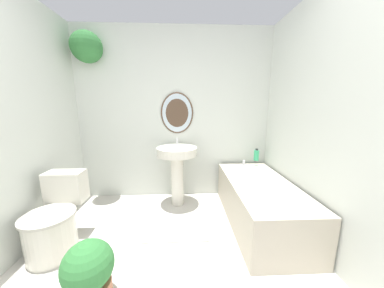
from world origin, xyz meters
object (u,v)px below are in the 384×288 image
at_px(shampoo_bottle, 256,155).
at_px(potted_plant, 89,272).
at_px(bathtub, 259,201).
at_px(toilet, 55,222).
at_px(pedestal_sink, 177,163).

relative_size(shampoo_bottle, potted_plant, 0.37).
distance_m(bathtub, shampoo_bottle, 0.75).
distance_m(bathtub, potted_plant, 1.75).
bearing_deg(toilet, bathtub, 9.50).
height_order(shampoo_bottle, potted_plant, shampoo_bottle).
xyz_separation_m(pedestal_sink, potted_plant, (-0.55, -1.35, -0.35)).
bearing_deg(bathtub, toilet, -170.50).
height_order(toilet, potted_plant, toilet).
bearing_deg(potted_plant, bathtub, 30.25).
distance_m(toilet, bathtub, 2.09).
bearing_deg(pedestal_sink, bathtub, -26.19).
bearing_deg(potted_plant, pedestal_sink, 67.70).
xyz_separation_m(pedestal_sink, bathtub, (0.96, -0.47, -0.33)).
height_order(toilet, pedestal_sink, pedestal_sink).
bearing_deg(toilet, shampoo_bottle, 23.36).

